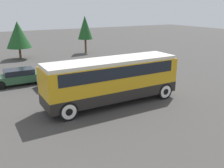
{
  "coord_description": "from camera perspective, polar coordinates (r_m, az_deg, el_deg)",
  "views": [
    {
      "loc": [
        -8.01,
        -14.04,
        6.41
      ],
      "look_at": [
        0.0,
        0.0,
        1.4
      ],
      "focal_mm": 40.0,
      "sensor_mm": 36.0,
      "label": 1
    }
  ],
  "objects": [
    {
      "name": "ground_plane",
      "position": [
        17.39,
        0.0,
        -4.42
      ],
      "size": [
        120.0,
        120.0,
        0.0
      ],
      "primitive_type": "plane",
      "color": "#423F3D"
    },
    {
      "name": "tree_center",
      "position": [
        36.31,
        -6.18,
        12.69
      ],
      "size": [
        2.09,
        2.09,
        5.26
      ],
      "color": "brown",
      "rests_on": "ground_plane"
    },
    {
      "name": "parked_car_near",
      "position": [
        22.85,
        -20.06,
        1.66
      ],
      "size": [
        4.58,
        1.79,
        1.35
      ],
      "color": "#2D5638",
      "rests_on": "ground_plane"
    },
    {
      "name": "tour_bus",
      "position": [
        16.83,
        0.28,
        1.62
      ],
      "size": [
        9.38,
        2.53,
        3.12
      ],
      "color": "black",
      "rests_on": "ground_plane"
    },
    {
      "name": "tree_left",
      "position": [
        33.95,
        -20.66,
        10.49
      ],
      "size": [
        3.04,
        3.04,
        4.72
      ],
      "color": "brown",
      "rests_on": "ground_plane"
    },
    {
      "name": "parked_car_mid",
      "position": [
        24.05,
        -1.7,
        3.49
      ],
      "size": [
        4.33,
        1.86,
        1.42
      ],
      "color": "black",
      "rests_on": "ground_plane"
    },
    {
      "name": "parked_car_far",
      "position": [
        21.47,
        -11.19,
        1.46
      ],
      "size": [
        4.07,
        1.83,
        1.39
      ],
      "color": "#BCBCC1",
      "rests_on": "ground_plane"
    }
  ]
}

